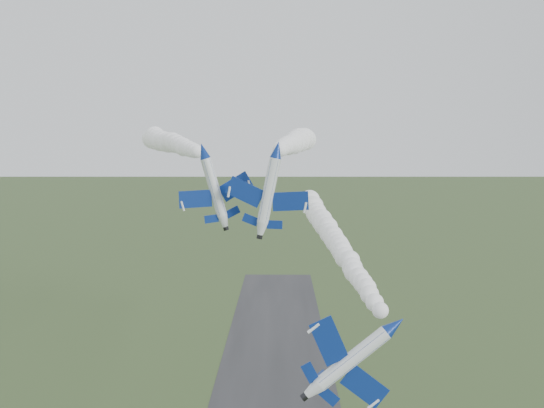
# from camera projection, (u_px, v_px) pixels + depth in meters

# --- Properties ---
(jet_lead) EXTENTS (6.79, 12.87, 8.46)m
(jet_lead) POSITION_uv_depth(u_px,v_px,m) (396.00, 325.00, 59.82)
(jet_lead) COLOR white
(smoke_trail_jet_lead) EXTENTS (12.84, 77.99, 4.63)m
(smoke_trail_jet_lead) POSITION_uv_depth(u_px,v_px,m) (332.00, 236.00, 101.74)
(smoke_trail_jet_lead) COLOR white
(jet_pair_left) EXTENTS (9.65, 11.62, 3.68)m
(jet_pair_left) POSITION_uv_depth(u_px,v_px,m) (203.00, 151.00, 77.57)
(jet_pair_left) COLOR white
(smoke_trail_jet_pair_left) EXTENTS (21.90, 56.48, 4.43)m
(smoke_trail_jet_pair_left) POSITION_uv_depth(u_px,v_px,m) (169.00, 142.00, 107.86)
(smoke_trail_jet_pair_left) COLOR white
(jet_pair_right) EXTENTS (10.37, 12.66, 3.57)m
(jet_pair_right) POSITION_uv_depth(u_px,v_px,m) (277.00, 149.00, 75.83)
(jet_pair_right) COLOR white
(smoke_trail_jet_pair_right) EXTENTS (7.82, 58.13, 4.72)m
(smoke_trail_jet_pair_right) POSITION_uv_depth(u_px,v_px,m) (295.00, 143.00, 107.66)
(smoke_trail_jet_pair_right) COLOR white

